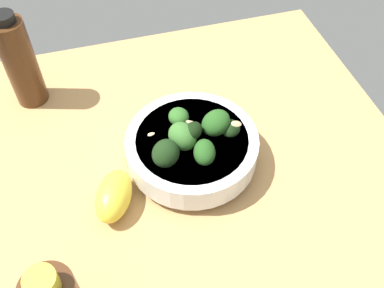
{
  "coord_description": "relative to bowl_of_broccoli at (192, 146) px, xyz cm",
  "views": [
    {
      "loc": [
        -37.23,
        9.95,
        53.68
      ],
      "look_at": [
        2.35,
        -1.43,
        4.0
      ],
      "focal_mm": 41.05,
      "sensor_mm": 36.0,
      "label": 1
    }
  ],
  "objects": [
    {
      "name": "lemon_wedge",
      "position": [
        -4.65,
        12.63,
        -1.24
      ],
      "size": [
        9.62,
        7.81,
        4.81
      ],
      "primitive_type": "ellipsoid",
      "rotation": [
        0.0,
        0.0,
        2.72
      ],
      "color": "yellow",
      "rests_on": "ground_plane"
    },
    {
      "name": "bowl_of_broccoli",
      "position": [
        0.0,
        0.0,
        0.0
      ],
      "size": [
        19.51,
        19.51,
        8.99
      ],
      "color": "white",
      "rests_on": "ground_plane"
    },
    {
      "name": "ground_plane",
      "position": [
        -2.32,
        1.44,
        -5.32
      ],
      "size": [
        70.03,
        70.03,
        3.35
      ],
      "primitive_type": "cube",
      "color": "tan"
    },
    {
      "name": "bottle_short",
      "position": [
        20.83,
        22.72,
        4.43
      ],
      "size": [
        5.2,
        5.2,
        16.89
      ],
      "color": "#472814",
      "rests_on": "ground_plane"
    }
  ]
}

